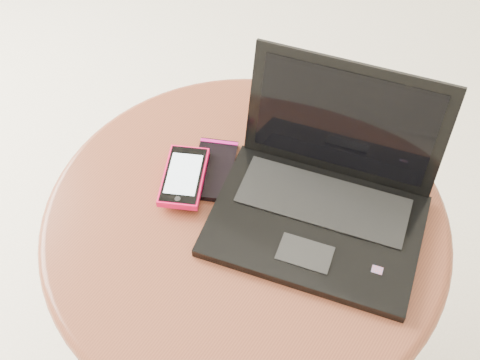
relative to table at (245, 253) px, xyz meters
The scene contains 4 objects.
table is the anchor object (origin of this frame).
laptop 0.19m from the table, 39.94° to the left, with size 0.37×0.35×0.21m.
phone_black 0.16m from the table, 153.86° to the left, with size 0.11×0.14×0.01m.
phone_pink 0.18m from the table, behind, with size 0.11×0.14×0.01m.
Camera 1 is at (0.24, -0.38, 1.34)m, focal length 46.76 mm.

